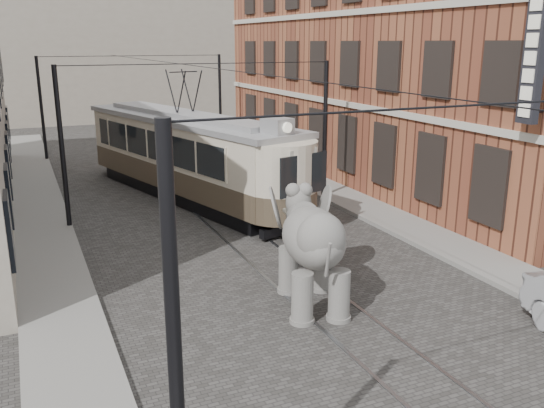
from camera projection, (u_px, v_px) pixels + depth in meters
name	position (u px, v px, depth m)	size (l,w,h in m)	color
ground	(271.00, 260.00, 18.62)	(120.00, 120.00, 0.00)	#3E3B39
tram_rails	(271.00, 260.00, 18.62)	(1.54, 80.00, 0.02)	slate
sidewalk_right	(423.00, 234.00, 20.93)	(2.00, 60.00, 0.15)	slate
sidewalk_left	(56.00, 292.00, 16.08)	(2.00, 60.00, 0.15)	slate
brick_building	(399.00, 57.00, 29.20)	(8.00, 26.00, 12.00)	brown
distant_block	(92.00, 39.00, 51.98)	(28.00, 10.00, 14.00)	gray
catenary	(213.00, 144.00, 22.14)	(11.00, 30.20, 6.00)	black
tram	(186.00, 136.00, 25.35)	(2.90, 14.06, 5.58)	#C2B59D
elephant	(313.00, 253.00, 15.04)	(2.64, 4.79, 2.93)	#625F5A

